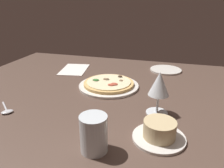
% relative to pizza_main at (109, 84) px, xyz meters
% --- Properties ---
extents(dining_table, '(1.50, 1.10, 0.04)m').
position_rel_pizza_main_xyz_m(dining_table, '(-0.05, 0.07, -0.03)').
color(dining_table, brown).
rests_on(dining_table, ground).
extents(pizza_main, '(0.27, 0.27, 0.03)m').
position_rel_pizza_main_xyz_m(pizza_main, '(0.00, 0.00, 0.00)').
color(pizza_main, silver).
rests_on(pizza_main, dining_table).
extents(ramekin_on_saucer, '(0.15, 0.15, 0.06)m').
position_rel_pizza_main_xyz_m(ramekin_on_saucer, '(-0.25, 0.33, 0.01)').
color(ramekin_on_saucer, silver).
rests_on(ramekin_on_saucer, dining_table).
extents(wine_glass_near, '(0.08, 0.08, 0.15)m').
position_rel_pizza_main_xyz_m(wine_glass_near, '(-0.23, 0.18, 0.09)').
color(wine_glass_near, silver).
rests_on(wine_glass_near, dining_table).
extents(water_glass, '(0.07, 0.07, 0.10)m').
position_rel_pizza_main_xyz_m(water_glass, '(-0.09, 0.43, 0.03)').
color(water_glass, silver).
rests_on(water_glass, dining_table).
extents(side_plate, '(0.17, 0.17, 0.01)m').
position_rel_pizza_main_xyz_m(side_plate, '(-0.24, -0.31, -0.01)').
color(side_plate, silver).
rests_on(side_plate, dining_table).
extents(paper_menu, '(0.17, 0.22, 0.00)m').
position_rel_pizza_main_xyz_m(paper_menu, '(0.26, -0.18, -0.01)').
color(paper_menu, white).
rests_on(paper_menu, dining_table).
extents(spoon, '(0.09, 0.09, 0.01)m').
position_rel_pizza_main_xyz_m(spoon, '(0.28, 0.32, -0.01)').
color(spoon, silver).
rests_on(spoon, dining_table).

